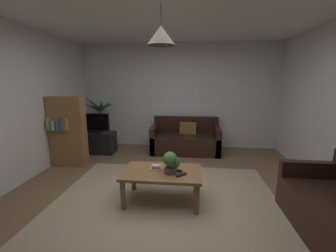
# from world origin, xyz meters

# --- Properties ---
(floor) EXTENTS (4.94, 5.55, 0.02)m
(floor) POSITION_xyz_m (0.00, 0.00, -0.01)
(floor) COLOR brown
(floor) RESTS_ON ground
(rug) EXTENTS (3.21, 3.05, 0.01)m
(rug) POSITION_xyz_m (0.00, -0.20, 0.00)
(rug) COLOR tan
(rug) RESTS_ON ground
(wall_back) EXTENTS (5.06, 0.06, 2.62)m
(wall_back) POSITION_xyz_m (0.00, 2.80, 1.31)
(wall_back) COLOR silver
(wall_back) RESTS_ON ground
(ceiling) EXTENTS (4.94, 5.55, 0.02)m
(ceiling) POSITION_xyz_m (0.00, 0.00, 2.63)
(ceiling) COLOR white
(window_pane) EXTENTS (1.17, 0.01, 1.19)m
(window_pane) POSITION_xyz_m (-0.08, 2.77, 1.14)
(window_pane) COLOR white
(couch_under_window) EXTENTS (1.60, 0.81, 0.82)m
(couch_under_window) POSITION_xyz_m (0.21, 2.31, 0.28)
(couch_under_window) COLOR black
(couch_under_window) RESTS_ON ground
(coffee_table) EXTENTS (1.10, 0.67, 0.46)m
(coffee_table) POSITION_xyz_m (-0.06, 0.03, 0.39)
(coffee_table) COLOR olive
(coffee_table) RESTS_ON ground
(book_on_table_0) EXTENTS (0.16, 0.12, 0.03)m
(book_on_table_0) POSITION_xyz_m (-0.15, 0.08, 0.47)
(book_on_table_0) COLOR beige
(book_on_table_0) RESTS_ON coffee_table
(book_on_table_1) EXTENTS (0.14, 0.11, 0.02)m
(book_on_table_1) POSITION_xyz_m (-0.15, 0.08, 0.49)
(book_on_table_1) COLOR #B22D2D
(book_on_table_1) RESTS_ON coffee_table
(book_on_table_2) EXTENTS (0.12, 0.09, 0.02)m
(book_on_table_2) POSITION_xyz_m (-0.15, 0.07, 0.52)
(book_on_table_2) COLOR beige
(book_on_table_2) RESTS_ON coffee_table
(remote_on_table_0) EXTENTS (0.15, 0.14, 0.02)m
(remote_on_table_0) POSITION_xyz_m (0.22, -0.09, 0.47)
(remote_on_table_0) COLOR black
(remote_on_table_0) RESTS_ON coffee_table
(remote_on_table_1) EXTENTS (0.17, 0.11, 0.02)m
(remote_on_table_1) POSITION_xyz_m (0.15, 0.05, 0.47)
(remote_on_table_1) COLOR black
(remote_on_table_1) RESTS_ON coffee_table
(potted_plant_on_table) EXTENTS (0.23, 0.23, 0.30)m
(potted_plant_on_table) POSITION_xyz_m (0.08, -0.01, 0.61)
(potted_plant_on_table) COLOR #4C4C51
(potted_plant_on_table) RESTS_ON coffee_table
(tv_stand) EXTENTS (0.90, 0.44, 0.50)m
(tv_stand) POSITION_xyz_m (-1.92, 2.02, 0.25)
(tv_stand) COLOR black
(tv_stand) RESTS_ON ground
(tv) EXTENTS (0.71, 0.16, 0.45)m
(tv) POSITION_xyz_m (-1.92, 2.00, 0.73)
(tv) COLOR black
(tv) RESTS_ON tv_stand
(potted_palm_corner) EXTENTS (0.87, 0.83, 1.32)m
(potted_palm_corner) POSITION_xyz_m (-2.00, 2.55, 0.62)
(potted_palm_corner) COLOR #B77051
(potted_palm_corner) RESTS_ON ground
(bookshelf_corner) EXTENTS (0.70, 0.31, 1.40)m
(bookshelf_corner) POSITION_xyz_m (-2.10, 1.17, 0.71)
(bookshelf_corner) COLOR olive
(bookshelf_corner) RESTS_ON ground
(pendant_lamp) EXTENTS (0.36, 0.36, 0.48)m
(pendant_lamp) POSITION_xyz_m (-0.06, 0.03, 2.25)
(pendant_lamp) COLOR black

